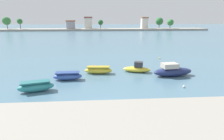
# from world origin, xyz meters

# --- Properties ---
(ground_plane) EXTENTS (400.00, 400.00, 0.00)m
(ground_plane) POSITION_xyz_m (0.00, 0.00, 0.00)
(ground_plane) COLOR slate
(moored_boat_0) EXTENTS (3.60, 1.98, 1.05)m
(moored_boat_0) POSITION_xyz_m (-6.95, 4.91, 0.50)
(moored_boat_0) COLOR teal
(moored_boat_0) RESTS_ON ground
(moored_boat_1) EXTENTS (3.43, 1.33, 0.94)m
(moored_boat_1) POSITION_xyz_m (-4.40, 8.32, 0.45)
(moored_boat_1) COLOR #3856A8
(moored_boat_1) RESTS_ON ground
(moored_boat_2) EXTENTS (3.72, 1.45, 0.95)m
(moored_boat_2) POSITION_xyz_m (-0.77, 10.62, 0.45)
(moored_boat_2) COLOR yellow
(moored_boat_2) RESTS_ON ground
(moored_boat_3) EXTENTS (3.90, 2.28, 1.42)m
(moored_boat_3) POSITION_xyz_m (4.41, 10.95, 0.47)
(moored_boat_3) COLOR yellow
(moored_boat_3) RESTS_ON ground
(moored_boat_4) EXTENTS (5.20, 2.27, 1.65)m
(moored_boat_4) POSITION_xyz_m (8.49, 8.92, 0.65)
(moored_boat_4) COLOR navy
(moored_boat_4) RESTS_ON ground
(mooring_buoy_1) EXTENTS (0.25, 0.25, 0.25)m
(mooring_buoy_1) POSITION_xyz_m (8.17, 4.85, 0.12)
(mooring_buoy_1) COLOR white
(mooring_buoy_1) RESTS_ON ground
(mooring_buoy_2) EXTENTS (0.26, 0.26, 0.26)m
(mooring_buoy_2) POSITION_xyz_m (10.12, 18.73, 0.13)
(mooring_buoy_2) COLOR yellow
(mooring_buoy_2) RESTS_ON ground
(mooring_buoy_3) EXTENTS (0.41, 0.41, 0.41)m
(mooring_buoy_3) POSITION_xyz_m (-1.50, 13.51, 0.20)
(mooring_buoy_3) COLOR red
(mooring_buoy_3) RESTS_ON ground
(mooring_buoy_4) EXTENTS (0.28, 0.28, 0.28)m
(mooring_buoy_4) POSITION_xyz_m (6.78, 1.66, 0.14)
(mooring_buoy_4) COLOR orange
(mooring_buoy_4) RESTS_ON ground
(distant_shoreline) EXTENTS (122.62, 10.91, 7.56)m
(distant_shoreline) POSITION_xyz_m (-0.35, 95.48, 1.62)
(distant_shoreline) COLOR gray
(distant_shoreline) RESTS_ON ground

